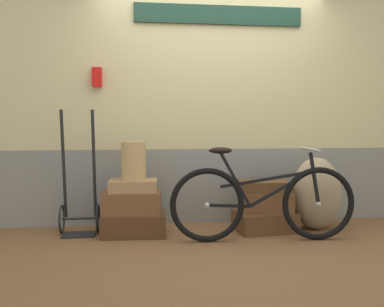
{
  "coord_description": "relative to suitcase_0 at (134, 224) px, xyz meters",
  "views": [
    {
      "loc": [
        -0.8,
        -3.89,
        1.12
      ],
      "look_at": [
        -0.29,
        0.23,
        0.82
      ],
      "focal_mm": 39.79,
      "sensor_mm": 36.0,
      "label": 1
    }
  ],
  "objects": [
    {
      "name": "suitcase_4",
      "position": [
        1.35,
        0.01,
        0.2
      ],
      "size": [
        0.56,
        0.41,
        0.21
      ],
      "primitive_type": "cube",
      "rotation": [
        0.0,
        0.0,
        -0.1
      ],
      "color": "brown",
      "rests_on": "suitcase_3"
    },
    {
      "name": "bicycle",
      "position": [
        1.21,
        -0.37,
        0.26
      ],
      "size": [
        1.76,
        0.46,
        0.89
      ],
      "color": "black",
      "rests_on": "ground"
    },
    {
      "name": "station_building",
      "position": [
        0.86,
        0.53,
        1.38
      ],
      "size": [
        7.27,
        0.74,
        2.97
      ],
      "color": "gray",
      "rests_on": "ground"
    },
    {
      "name": "suitcase_0",
      "position": [
        0.0,
        0.0,
        0.0
      ],
      "size": [
        0.65,
        0.45,
        0.22
      ],
      "primitive_type": "cube",
      "rotation": [
        0.0,
        0.0,
        -0.06
      ],
      "color": "#4C2D19",
      "rests_on": "ground"
    },
    {
      "name": "ground",
      "position": [
        0.85,
        -0.32,
        -0.14
      ],
      "size": [
        9.27,
        5.2,
        0.06
      ],
      "primitive_type": "cube",
      "color": "brown"
    },
    {
      "name": "suitcase_3",
      "position": [
        1.34,
        -0.01,
        -0.01
      ],
      "size": [
        0.63,
        0.48,
        0.2
      ],
      "primitive_type": "cube",
      "rotation": [
        0.0,
        0.0,
        0.09
      ],
      "color": "brown",
      "rests_on": "ground"
    },
    {
      "name": "luggage_trolley",
      "position": [
        -0.55,
        0.13,
        0.18
      ],
      "size": [
        0.38,
        0.37,
        1.25
      ],
      "color": "black",
      "rests_on": "ground"
    },
    {
      "name": "suitcase_1",
      "position": [
        -0.02,
        -0.0,
        0.22
      ],
      "size": [
        0.59,
        0.4,
        0.22
      ],
      "primitive_type": "cube",
      "rotation": [
        0.0,
        0.0,
        -0.08
      ],
      "color": "brown",
      "rests_on": "suitcase_0"
    },
    {
      "name": "wicker_basket",
      "position": [
        -0.0,
        0.01,
        0.63
      ],
      "size": [
        0.24,
        0.24,
        0.38
      ],
      "primitive_type": "cylinder",
      "color": "tan",
      "rests_on": "suitcase_2"
    },
    {
      "name": "burlap_sack",
      "position": [
        1.89,
        -0.0,
        0.27
      ],
      "size": [
        0.52,
        0.44,
        0.75
      ],
      "primitive_type": "ellipsoid",
      "color": "#9E8966",
      "rests_on": "ground"
    },
    {
      "name": "suitcase_2",
      "position": [
        -0.0,
        -0.0,
        0.39
      ],
      "size": [
        0.48,
        0.34,
        0.12
      ],
      "primitive_type": "cube",
      "rotation": [
        0.0,
        0.0,
        -0.06
      ],
      "color": "#9E754C",
      "rests_on": "suitcase_1"
    },
    {
      "name": "suitcase_5",
      "position": [
        1.33,
        0.01,
        0.35
      ],
      "size": [
        0.54,
        0.39,
        0.11
      ],
      "primitive_type": "cube",
      "rotation": [
        0.0,
        0.0,
        -0.12
      ],
      "color": "brown",
      "rests_on": "suitcase_4"
    }
  ]
}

